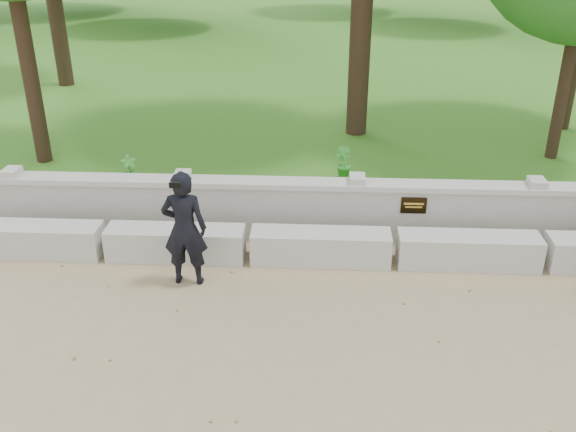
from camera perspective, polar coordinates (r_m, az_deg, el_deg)
name	(u,v)px	position (r m, az deg, el deg)	size (l,w,h in m)	color
ground	(409,348)	(7.37, 10.71, -11.49)	(80.00, 80.00, 0.00)	#957F5B
lawn	(356,63)	(20.31, 6.05, 13.41)	(40.00, 22.00, 0.25)	#316419
concrete_bench	(394,249)	(8.84, 9.41, -2.87)	(11.90, 0.45, 0.45)	beige
parapet_wall	(391,211)	(9.36, 9.10, 0.46)	(12.50, 0.35, 0.90)	#B9B7AF
man_main	(185,229)	(8.15, -9.18, -1.11)	(0.57, 0.51, 1.55)	black
shrub_a	(130,170)	(10.89, -13.90, 3.97)	(0.27, 0.19, 0.52)	#378B2F
shrub_b	(343,163)	(10.86, 4.90, 4.68)	(0.30, 0.24, 0.55)	#378B2F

